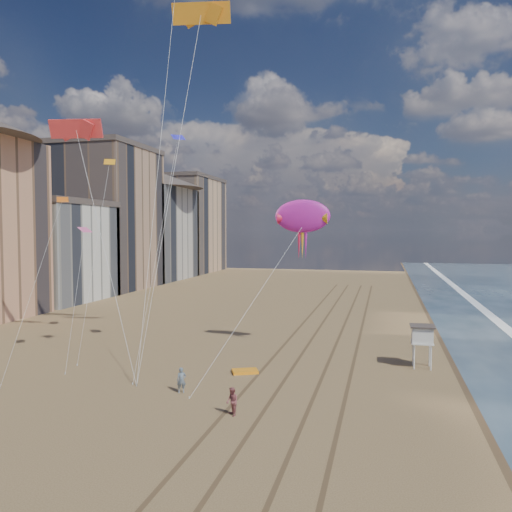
{
  "coord_description": "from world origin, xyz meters",
  "views": [
    {
      "loc": [
        8.75,
        -18.76,
        11.92
      ],
      "look_at": [
        -2.8,
        26.0,
        9.5
      ],
      "focal_mm": 35.0,
      "sensor_mm": 36.0,
      "label": 1
    }
  ],
  "objects_px": {
    "grounded_kite": "(245,371)",
    "kite_flyer_b": "(232,402)",
    "show_kite": "(302,217)",
    "lifeguard_stand": "(422,335)",
    "kite_flyer_a": "(181,380)"
  },
  "relations": [
    {
      "from": "lifeguard_stand",
      "to": "kite_flyer_b",
      "type": "relative_size",
      "value": 2.04
    },
    {
      "from": "grounded_kite",
      "to": "kite_flyer_b",
      "type": "distance_m",
      "value": 9.69
    },
    {
      "from": "kite_flyer_a",
      "to": "show_kite",
      "type": "bearing_deg",
      "value": 39.3
    },
    {
      "from": "grounded_kite",
      "to": "kite_flyer_b",
      "type": "relative_size",
      "value": 1.16
    },
    {
      "from": "grounded_kite",
      "to": "show_kite",
      "type": "bearing_deg",
      "value": 43.7
    },
    {
      "from": "lifeguard_stand",
      "to": "kite_flyer_b",
      "type": "height_order",
      "value": "lifeguard_stand"
    },
    {
      "from": "grounded_kite",
      "to": "show_kite",
      "type": "height_order",
      "value": "show_kite"
    },
    {
      "from": "show_kite",
      "to": "kite_flyer_b",
      "type": "height_order",
      "value": "show_kite"
    },
    {
      "from": "lifeguard_stand",
      "to": "grounded_kite",
      "type": "relative_size",
      "value": 1.76
    },
    {
      "from": "lifeguard_stand",
      "to": "show_kite",
      "type": "bearing_deg",
      "value": 164.01
    },
    {
      "from": "lifeguard_stand",
      "to": "show_kite",
      "type": "xyz_separation_m",
      "value": [
        -10.98,
        3.15,
        10.36
      ]
    },
    {
      "from": "grounded_kite",
      "to": "kite_flyer_b",
      "type": "height_order",
      "value": "kite_flyer_b"
    },
    {
      "from": "kite_flyer_a",
      "to": "kite_flyer_b",
      "type": "xyz_separation_m",
      "value": [
        4.95,
        -3.43,
        -0.02
      ]
    },
    {
      "from": "grounded_kite",
      "to": "show_kite",
      "type": "distance_m",
      "value": 15.94
    },
    {
      "from": "lifeguard_stand",
      "to": "show_kite",
      "type": "relative_size",
      "value": 0.18
    }
  ]
}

